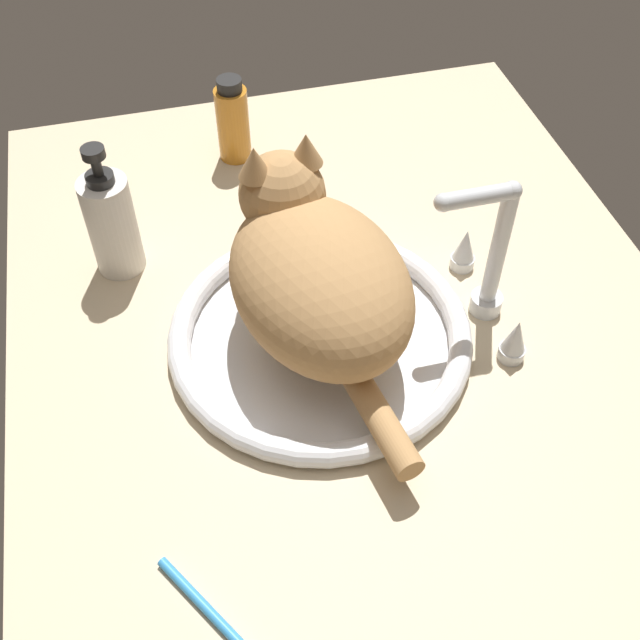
{
  "coord_description": "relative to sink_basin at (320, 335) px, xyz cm",
  "views": [
    {
      "loc": [
        56.35,
        -19.59,
        75.75
      ],
      "look_at": [
        -2.35,
        -4.41,
        7.0
      ],
      "focal_mm": 43.73,
      "sensor_mm": 36.0,
      "label": 1
    }
  ],
  "objects": [
    {
      "name": "sink_basin",
      "position": [
        0.0,
        0.0,
        0.0
      ],
      "size": [
        36.61,
        36.61,
        2.84
      ],
      "color": "white",
      "rests_on": "countertop"
    },
    {
      "name": "toothbrush",
      "position": [
        31.6,
        -16.95,
        -0.65
      ],
      "size": [
        16.12,
        10.51,
        1.7
      ],
      "color": "#338CD1",
      "rests_on": "countertop"
    },
    {
      "name": "faucet",
      "position": [
        0.0,
        20.7,
        6.53
      ],
      "size": [
        19.11,
        10.97,
        20.14
      ],
      "color": "silver",
      "rests_on": "countertop"
    },
    {
      "name": "cat",
      "position": [
        -1.77,
        -0.29,
        9.44
      ],
      "size": [
        38.82,
        23.52,
        19.39
      ],
      "color": "tan",
      "rests_on": "sink_basin"
    },
    {
      "name": "soap_pump_bottle",
      "position": [
        -19.52,
        -22.08,
        6.05
      ],
      "size": [
        6.24,
        6.24,
        18.71
      ],
      "color": "silver",
      "rests_on": "countertop"
    },
    {
      "name": "countertop",
      "position": [
        2.35,
        4.41,
        -2.76
      ],
      "size": [
        113.62,
        82.83,
        3.0
      ],
      "primitive_type": "cube",
      "color": "#CCB793",
      "rests_on": "ground"
    },
    {
      "name": "amber_bottle",
      "position": [
        -39.14,
        -3.15,
        4.94
      ],
      "size": [
        4.83,
        4.83,
        13.12
      ],
      "color": "#C67A23",
      "rests_on": "countertop"
    }
  ]
}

